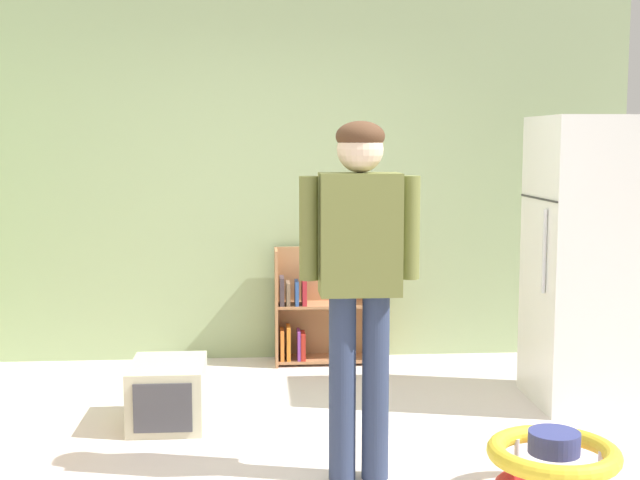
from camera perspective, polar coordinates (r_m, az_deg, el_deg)
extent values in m
plane|color=silver|center=(4.30, -1.46, -15.60)|extent=(12.00, 12.00, 0.00)
cube|color=#9AB07E|center=(6.31, -2.51, 4.15)|extent=(5.20, 0.06, 2.70)
cube|color=white|center=(5.48, 17.88, -1.38)|extent=(0.70, 0.68, 1.78)
cylinder|color=silver|center=(5.19, 14.88, -0.74)|extent=(0.02, 0.02, 0.50)
cube|color=#333333|center=(5.32, 14.50, 2.73)|extent=(0.01, 0.67, 0.01)
cube|color=#AE764C|center=(6.20, -2.96, -4.51)|extent=(0.02, 0.28, 0.85)
cube|color=#AE764C|center=(6.27, 4.21, -4.41)|extent=(0.02, 0.28, 0.85)
cube|color=#AC7D51|center=(6.35, 0.54, -4.24)|extent=(0.80, 0.02, 0.85)
cube|color=#AE764C|center=(6.31, 0.64, -7.99)|extent=(0.76, 0.24, 0.02)
cube|color=#AE764C|center=(6.22, 0.64, -4.38)|extent=(0.76, 0.24, 0.02)
cube|color=orange|center=(6.23, -2.57, -7.03)|extent=(0.03, 0.17, 0.22)
cube|color=#40363B|center=(6.15, -2.59, -3.43)|extent=(0.03, 0.17, 0.21)
cube|color=orange|center=(6.23, -2.14, -6.91)|extent=(0.03, 0.17, 0.25)
cube|color=brown|center=(6.16, -2.17, -3.61)|extent=(0.03, 0.17, 0.17)
cube|color=#803894|center=(6.24, -1.45, -7.05)|extent=(0.02, 0.17, 0.22)
cube|color=#2F5196|center=(6.16, -1.58, -3.56)|extent=(0.03, 0.17, 0.18)
cube|color=#AD271E|center=(6.24, -1.17, -7.13)|extent=(0.03, 0.17, 0.20)
cube|color=#AE232C|center=(6.16, -1.08, -3.26)|extent=(0.03, 0.17, 0.24)
cylinder|color=navy|center=(4.12, 1.52, -9.91)|extent=(0.13, 0.13, 0.91)
cylinder|color=navy|center=(4.13, 3.76, -9.85)|extent=(0.13, 0.13, 0.91)
cube|color=olive|center=(3.98, 2.70, 0.40)|extent=(0.38, 0.22, 0.57)
cylinder|color=olive|center=(3.95, -0.76, 0.79)|extent=(0.09, 0.09, 0.49)
cylinder|color=olive|center=(4.01, 6.11, 0.84)|extent=(0.09, 0.09, 0.49)
sphere|color=beige|center=(3.95, 2.73, 6.12)|extent=(0.22, 0.22, 0.22)
ellipsoid|color=#4A2F1D|center=(3.95, 2.73, 7.00)|extent=(0.23, 0.23, 0.14)
torus|color=yellow|center=(4.10, 15.47, -13.66)|extent=(0.60, 0.60, 0.08)
cylinder|color=navy|center=(4.08, 15.49, -13.01)|extent=(0.23, 0.23, 0.10)
cylinder|color=silver|center=(4.21, 18.36, -14.57)|extent=(0.02, 0.02, 0.18)
cylinder|color=silver|center=(4.27, 13.10, -14.09)|extent=(0.02, 0.02, 0.18)
cube|color=beige|center=(5.04, -10.21, -10.12)|extent=(0.42, 0.54, 0.36)
cube|color=#424247|center=(4.78, -10.55, -11.08)|extent=(0.32, 0.01, 0.27)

